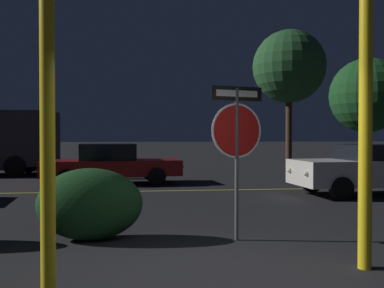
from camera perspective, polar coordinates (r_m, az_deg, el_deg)
name	(u,v)px	position (r m, az deg, el deg)	size (l,w,h in m)	color
ground_plane	(226,282)	(5.00, 4.58, -17.83)	(260.00, 260.00, 0.00)	black
road_center_stripe	(173,191)	(12.81, -2.58, -6.24)	(36.64, 0.12, 0.01)	gold
stop_sign	(237,132)	(6.66, 5.98, 1.65)	(0.84, 0.24, 2.39)	#4C4C51
yellow_pole_left	(48,138)	(4.65, -18.70, 0.74)	(0.15, 0.15, 3.19)	yellow
yellow_pole_right	(365,128)	(5.60, 22.13, 2.05)	(0.16, 0.16, 3.44)	yellow
hedge_bush_1	(90,204)	(6.89, -13.46, -7.81)	(1.63, 0.85, 1.12)	#19421E
passing_car_2	(111,164)	(14.80, -10.78, -2.63)	(4.82, 2.17, 1.37)	maroon
passing_car_3	(369,169)	(12.80, 22.53, -3.11)	(4.29, 2.04, 1.40)	silver
tree_0	(367,95)	(27.79, 22.32, 6.01)	(4.45, 4.45, 6.31)	#422D1E
tree_1	(289,67)	(22.63, 12.82, 9.99)	(3.69, 3.69, 7.04)	#422D1E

